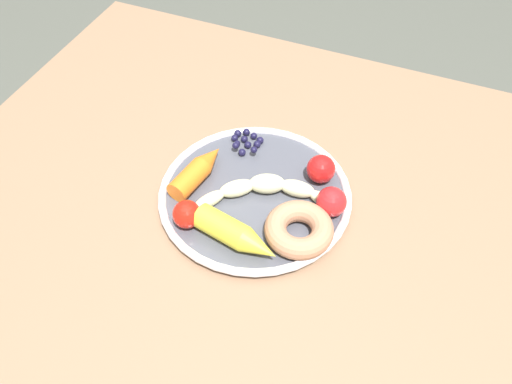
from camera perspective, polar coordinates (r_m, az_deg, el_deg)
The scene contains 10 objects.
dining_table at distance 0.89m, azimuth 1.60°, elevation -5.51°, with size 1.05×0.81×0.77m.
plate at distance 0.81m, azimuth 0.00°, elevation -0.13°, with size 0.29×0.29×0.02m.
banana at distance 0.79m, azimuth 1.17°, elevation 0.21°, with size 0.21×0.11×0.03m.
carrot_orange at distance 0.82m, azimuth -6.10°, elevation 2.27°, with size 0.05×0.11×0.03m.
carrot_yellow at distance 0.74m, azimuth -2.02°, elevation -4.54°, with size 0.13×0.06×0.04m.
donut at distance 0.75m, azimuth 4.53°, elevation -3.93°, with size 0.10×0.10×0.03m, color tan.
blueberry_pile at distance 0.87m, azimuth -1.04°, elevation 5.33°, with size 0.05×0.06×0.02m.
tomato_near at distance 0.77m, azimuth 7.91°, elevation -1.03°, with size 0.04×0.04×0.04m, color red.
tomato_mid at distance 0.81m, azimuth 6.82°, elevation 2.41°, with size 0.04×0.04×0.04m, color red.
tomato_far at distance 0.76m, azimuth -7.27°, elevation -2.33°, with size 0.04×0.04×0.04m, color red.
Camera 1 is at (0.17, -0.48, 1.40)m, focal length 38.13 mm.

